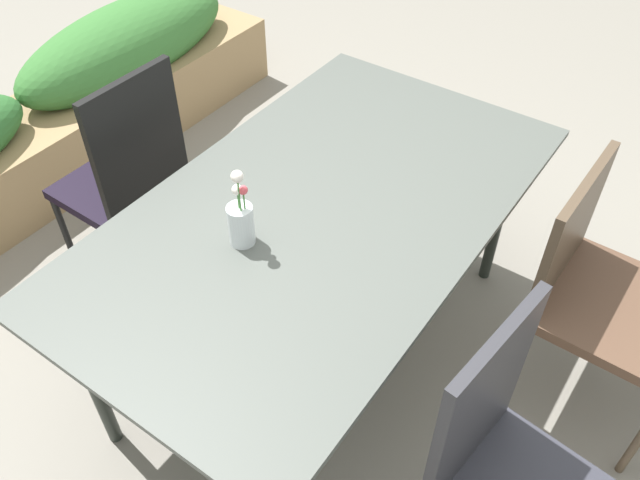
# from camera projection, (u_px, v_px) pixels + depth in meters

# --- Properties ---
(ground_plane) EXTENTS (12.00, 12.00, 0.00)m
(ground_plane) POSITION_uv_depth(u_px,v_px,m) (317.00, 354.00, 2.60)
(ground_plane) COLOR gray
(dining_table) EXTENTS (1.78, 1.02, 0.75)m
(dining_table) POSITION_uv_depth(u_px,v_px,m) (320.00, 218.00, 2.13)
(dining_table) COLOR #4C514C
(dining_table) RESTS_ON ground
(chair_near_left) EXTENTS (0.46, 0.46, 1.03)m
(chair_near_left) POSITION_uv_depth(u_px,v_px,m) (505.00, 467.00, 1.64)
(chair_near_left) COLOR #31313B
(chair_near_left) RESTS_ON ground
(chair_far_side) EXTENTS (0.43, 0.43, 1.02)m
(chair_far_side) POSITION_uv_depth(u_px,v_px,m) (128.00, 175.00, 2.52)
(chair_far_side) COLOR black
(chair_far_side) RESTS_ON ground
(chair_near_right) EXTENTS (0.50, 0.50, 0.93)m
(chair_near_right) POSITION_uv_depth(u_px,v_px,m) (601.00, 287.00, 2.13)
(chair_near_right) COLOR brown
(chair_near_right) RESTS_ON ground
(flower_vase) EXTENTS (0.08, 0.08, 0.28)m
(flower_vase) POSITION_uv_depth(u_px,v_px,m) (241.00, 220.00, 1.93)
(flower_vase) COLOR silver
(flower_vase) RESTS_ON dining_table
(planter_box) EXTENTS (3.03, 0.52, 0.70)m
(planter_box) POSITION_uv_depth(u_px,v_px,m) (32.00, 129.00, 3.16)
(planter_box) COLOR #9E7F56
(planter_box) RESTS_ON ground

